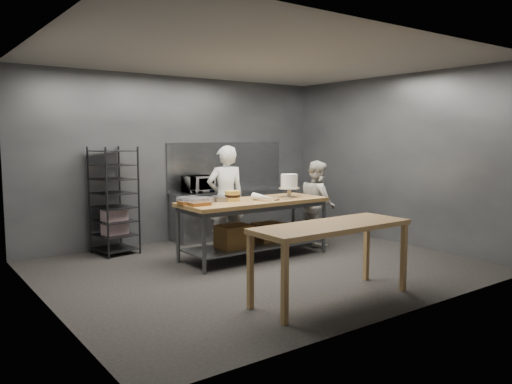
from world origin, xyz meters
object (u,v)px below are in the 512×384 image
at_px(near_counter, 332,231).
at_px(chef_right, 318,203).
at_px(chef_behind, 226,198).
at_px(microwave, 199,184).
at_px(frosted_cake_stand, 289,183).
at_px(speed_rack, 114,202).
at_px(work_table, 252,222).
at_px(layer_cake, 232,196).

xyz_separation_m(near_counter, chef_right, (1.95, 2.32, -0.07)).
height_order(chef_behind, chef_right, chef_behind).
relative_size(microwave, frosted_cake_stand, 1.42).
bearing_deg(near_counter, speed_rack, 107.64).
height_order(work_table, near_counter, work_table).
relative_size(work_table, frosted_cake_stand, 6.29).
bearing_deg(layer_cake, chef_behind, 65.94).
height_order(frosted_cake_stand, layer_cake, frosted_cake_stand).
bearing_deg(chef_right, near_counter, 164.34).
xyz_separation_m(work_table, chef_behind, (-0.02, 0.73, 0.31)).
distance_m(speed_rack, chef_behind, 1.83).
distance_m(near_counter, frosted_cake_stand, 2.46).
bearing_deg(near_counter, chef_behind, 81.87).
bearing_deg(chef_right, layer_cake, 115.25).
relative_size(speed_rack, layer_cake, 7.39).
xyz_separation_m(near_counter, frosted_cake_stand, (1.15, 2.14, 0.35)).
bearing_deg(near_counter, layer_cake, 86.72).
bearing_deg(near_counter, work_table, 78.65).
distance_m(chef_behind, chef_right, 1.66).
xyz_separation_m(speed_rack, chef_right, (3.15, -1.46, -0.11)).
xyz_separation_m(chef_behind, microwave, (0.01, 0.92, 0.17)).
distance_m(microwave, frosted_cake_stand, 1.86).
xyz_separation_m(chef_behind, layer_cake, (-0.29, -0.65, 0.12)).
xyz_separation_m(work_table, near_counter, (-0.44, -2.20, 0.24)).
xyz_separation_m(chef_behind, chef_right, (1.53, -0.62, -0.13)).
distance_m(work_table, microwave, 1.72).
height_order(work_table, frosted_cake_stand, frosted_cake_stand).
distance_m(near_counter, microwave, 3.89).
relative_size(speed_rack, microwave, 3.23).
distance_m(speed_rack, frosted_cake_stand, 2.88).
relative_size(chef_behind, layer_cake, 7.44).
bearing_deg(near_counter, chef_right, 49.94).
xyz_separation_m(near_counter, chef_behind, (0.42, 2.94, 0.07)).
height_order(near_counter, speed_rack, speed_rack).
height_order(speed_rack, chef_behind, chef_behind).
bearing_deg(layer_cake, near_counter, -93.28).
distance_m(frosted_cake_stand, layer_cake, 1.04).
bearing_deg(chef_right, frosted_cake_stand, 126.68).
relative_size(work_table, near_counter, 1.20).
bearing_deg(frosted_cake_stand, chef_right, 12.27).
xyz_separation_m(near_counter, speed_rack, (-1.20, 3.78, 0.04)).
bearing_deg(speed_rack, near_counter, -72.36).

